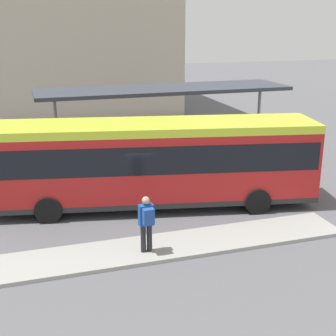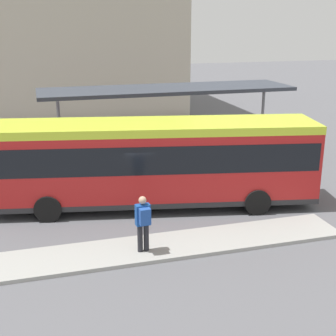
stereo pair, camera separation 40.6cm
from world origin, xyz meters
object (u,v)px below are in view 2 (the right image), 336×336
at_px(potted_planter_near_shelter, 252,152).
at_px(bicycle_white, 290,153).
at_px(bicycle_blue, 281,149).
at_px(pedestrian_waiting, 143,221).
at_px(city_bus, 153,158).

bearing_deg(potted_planter_near_shelter, bicycle_white, 6.38).
bearing_deg(potted_planter_near_shelter, bicycle_blue, 26.64).
relative_size(bicycle_blue, potted_planter_near_shelter, 1.17).
height_order(pedestrian_waiting, bicycle_white, pedestrian_waiting).
xyz_separation_m(city_bus, pedestrian_waiting, (-1.27, -3.84, -0.78)).
xyz_separation_m(city_bus, potted_planter_near_shelter, (6.06, 3.87, -1.24)).
height_order(bicycle_white, bicycle_blue, bicycle_white).
bearing_deg(pedestrian_waiting, city_bus, -22.35).
height_order(bicycle_white, potted_planter_near_shelter, potted_planter_near_shelter).
distance_m(city_bus, bicycle_white, 9.43).
xyz_separation_m(pedestrian_waiting, bicycle_white, (9.60, 7.97, -0.79)).
relative_size(city_bus, pedestrian_waiting, 7.02).
xyz_separation_m(bicycle_blue, potted_planter_near_shelter, (-2.29, -1.15, 0.34)).
bearing_deg(potted_planter_near_shelter, city_bus, -147.39).
bearing_deg(bicycle_blue, pedestrian_waiting, -40.21).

